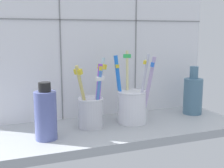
# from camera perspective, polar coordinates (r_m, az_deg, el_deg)

# --- Properties ---
(counter_slab) EXTENTS (0.64, 0.22, 0.02)m
(counter_slab) POSITION_cam_1_polar(r_m,az_deg,el_deg) (0.75, 0.49, -8.93)
(counter_slab) COLOR #9EA3A8
(counter_slab) RESTS_ON ground
(tile_wall_back) EXTENTS (0.64, 0.02, 0.45)m
(tile_wall_back) POSITION_cam_1_polar(r_m,az_deg,el_deg) (0.82, -2.58, 8.13)
(tile_wall_back) COLOR white
(tile_wall_back) RESTS_ON ground
(toothbrush_cup_left) EXTENTS (0.10, 0.08, 0.17)m
(toothbrush_cup_left) POSITION_cam_1_polar(r_m,az_deg,el_deg) (0.73, -3.99, -4.83)
(toothbrush_cup_left) COLOR silver
(toothbrush_cup_left) RESTS_ON counter_slab
(toothbrush_cup_right) EXTENTS (0.09, 0.09, 0.18)m
(toothbrush_cup_right) POSITION_cam_1_polar(r_m,az_deg,el_deg) (0.77, 3.93, -3.89)
(toothbrush_cup_right) COLOR white
(toothbrush_cup_right) RESTS_ON counter_slab
(ceramic_vase) EXTENTS (0.05, 0.05, 0.14)m
(ceramic_vase) POSITION_cam_1_polar(r_m,az_deg,el_deg) (0.88, 15.26, -2.01)
(ceramic_vase) COLOR slate
(ceramic_vase) RESTS_ON counter_slab
(soap_bottle) EXTENTS (0.05, 0.05, 0.13)m
(soap_bottle) POSITION_cam_1_polar(r_m,az_deg,el_deg) (0.66, -12.62, -5.64)
(soap_bottle) COLOR #5762A4
(soap_bottle) RESTS_ON counter_slab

